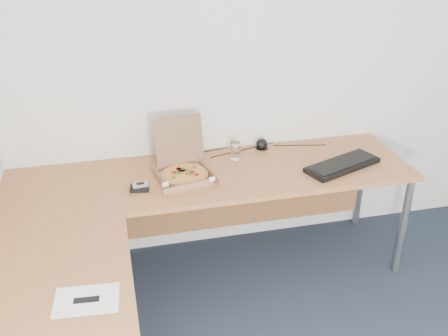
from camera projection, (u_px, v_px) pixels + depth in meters
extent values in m
cube|color=#B3703E|center=(212.00, 175.00, 3.18)|extent=(2.50, 0.70, 0.03)
cube|color=#B3703E|center=(48.00, 326.00, 2.05)|extent=(0.70, 1.50, 0.03)
cylinder|color=gray|center=(360.00, 183.00, 3.86)|extent=(0.05, 0.05, 0.70)
cube|color=#956948|center=(185.00, 178.00, 3.12)|extent=(0.31, 0.31, 0.01)
cube|color=#956948|center=(179.00, 142.00, 3.20)|extent=(0.31, 0.06, 0.31)
cylinder|color=tan|center=(185.00, 175.00, 3.11)|extent=(0.28, 0.28, 0.02)
cylinder|color=#B44020|center=(185.00, 173.00, 3.10)|extent=(0.24, 0.24, 0.00)
cylinder|color=white|center=(235.00, 151.00, 3.33)|extent=(0.07, 0.07, 0.12)
cube|color=black|center=(342.00, 165.00, 3.24)|extent=(0.53, 0.35, 0.03)
cube|color=black|center=(140.00, 188.00, 2.99)|extent=(0.12, 0.10, 0.02)
cube|color=#B2B5BA|center=(140.00, 185.00, 2.99)|extent=(0.09, 0.05, 0.02)
cube|color=white|center=(86.00, 300.00, 2.16)|extent=(0.28, 0.21, 0.00)
ellipsoid|color=black|center=(262.00, 143.00, 3.49)|extent=(0.09, 0.09, 0.07)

